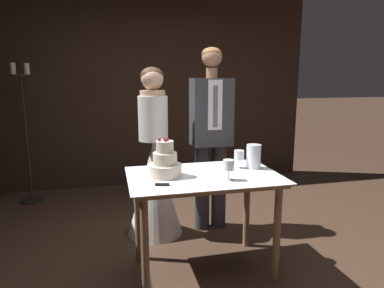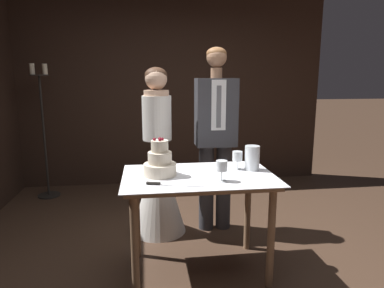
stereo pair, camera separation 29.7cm
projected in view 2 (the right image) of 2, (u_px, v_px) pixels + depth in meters
The scene contains 11 objects.
ground_plane at pixel (195, 269), 2.80m from camera, with size 40.00×40.00×0.00m, color #422D21.
wall_back at pixel (171, 90), 4.94m from camera, with size 4.44×0.12×2.72m, color black.
cake_table at pixel (199, 189), 2.66m from camera, with size 1.17×0.76×0.80m.
tiered_cake at pixel (160, 163), 2.61m from camera, with size 0.25×0.25×0.30m.
cake_knife at pixel (164, 184), 2.39m from camera, with size 0.40×0.13×0.02m.
wine_glass_near at pixel (222, 167), 2.47m from camera, with size 0.08×0.08×0.15m.
wine_glass_middle at pixel (237, 157), 2.78m from camera, with size 0.08×0.08×0.15m.
hurricane_candle at pixel (252, 158), 2.77m from camera, with size 0.12×0.12×0.20m.
bride at pixel (158, 174), 3.38m from camera, with size 0.54×0.54×1.64m.
groom at pixel (216, 133), 3.38m from camera, with size 0.39×0.25×1.82m.
candle_stand at pixel (44, 136), 4.36m from camera, with size 0.28×0.28×1.71m.
Camera 2 is at (-0.37, -2.52, 1.55)m, focal length 32.00 mm.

